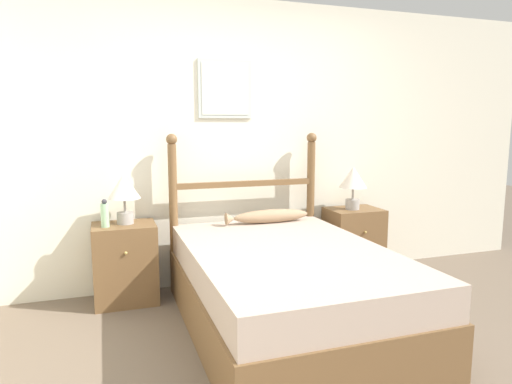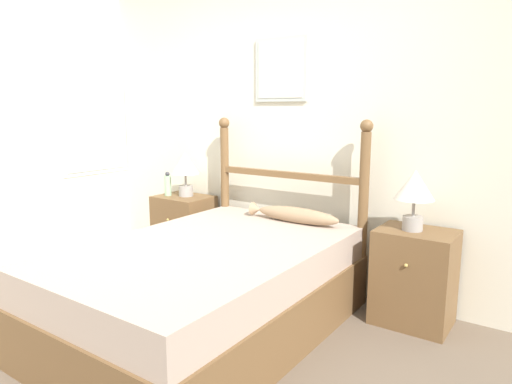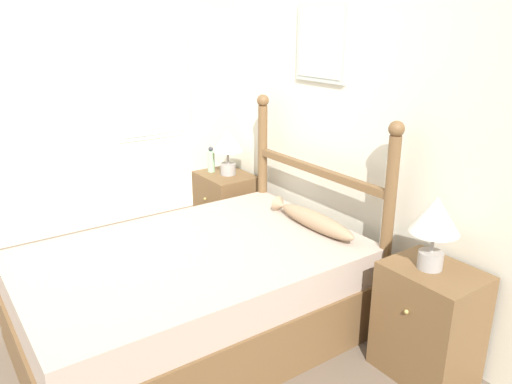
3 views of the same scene
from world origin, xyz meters
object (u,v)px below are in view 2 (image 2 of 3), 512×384
Objects in this scene: nightstand_left at (184,230)px; nightstand_right at (414,277)px; bottle at (168,185)px; fish_pillow at (294,215)px; bed at (208,289)px; table_lamp_right at (415,189)px; table_lamp_left at (185,166)px.

nightstand_left is 2.13m from nightstand_right.
fish_pillow is at bearing -0.64° from bottle.
bed is at bearing -34.79° from bottle.
table_lamp_right is (2.10, -0.01, 0.60)m from nightstand_left.
bottle is at bearing -178.56° from nightstand_right.
table_lamp_left reaches higher than nightstand_right.
nightstand_right is at bearing -0.53° from table_lamp_left.
table_lamp_right is at bearing 3.94° from fish_pillow.
table_lamp_left is (-2.11, 0.02, 0.60)m from nightstand_right.
nightstand_right is 1.61× the size of table_lamp_right.
bed is 5.05× the size of table_lamp_right.
table_lamp_left is 0.25m from bottle.
table_lamp_right is 2.25m from bottle.
nightstand_left is (-1.06, 0.89, 0.03)m from bed.
bottle reaches higher than nightstand_right.
table_lamp_left is at bearing 50.90° from nightstand_left.
table_lamp_left is at bearing 179.14° from table_lamp_right.
bottle is at bearing -153.90° from table_lamp_left.
bed is 1.39m from nightstand_left.
bed is at bearing -139.98° from nightstand_right.
table_lamp_right is at bearing -0.32° from nightstand_left.
table_lamp_right reaches higher than fish_pillow.
fish_pillow is (0.16, 0.82, 0.36)m from bed.
table_lamp_right is (2.08, -0.03, 0.00)m from table_lamp_left.
fish_pillow is (-0.87, -0.06, -0.28)m from table_lamp_right.
table_lamp_left is (-1.05, 0.91, 0.64)m from bed.
nightstand_left is 2.18m from table_lamp_right.
fish_pillow is (1.22, -0.07, 0.33)m from nightstand_left.
bottle is (-1.20, 0.84, 0.46)m from bed.
table_lamp_left reaches higher than nightstand_left.
bottle is 0.29× the size of fish_pillow.
nightstand_left is at bearing -129.10° from table_lamp_left.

